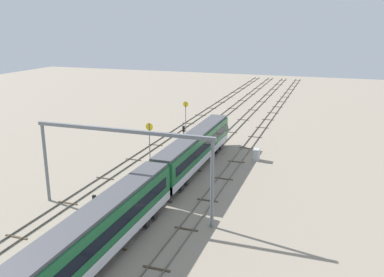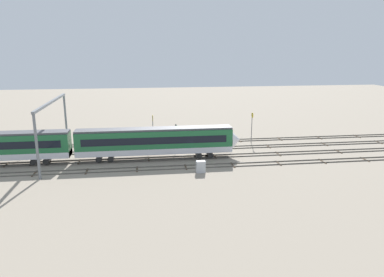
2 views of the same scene
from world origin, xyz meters
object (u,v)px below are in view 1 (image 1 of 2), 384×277
Objects in this scene: speed_sign_mid_trackside at (150,136)px; signal_light_trackside_departure at (95,209)px; relay_cabinet at (256,155)px; speed_sign_near_foreground at (186,112)px; overhead_gantry at (122,150)px; signal_light_trackside_approach at (184,137)px.

speed_sign_mid_trackside reaches higher than signal_light_trackside_departure.
speed_sign_mid_trackside is 15.63m from relay_cabinet.
signal_light_trackside_departure is (-38.69, -5.17, -1.01)m from speed_sign_near_foreground.
speed_sign_near_foreground is (33.50, 5.36, -3.16)m from overhead_gantry.
overhead_gantry is 34.07m from speed_sign_near_foreground.
relay_cabinet is at bearing -24.43° from overhead_gantry.
speed_sign_near_foreground is at bearing 18.86° from signal_light_trackside_approach.
speed_sign_near_foreground reaches higher than signal_light_trackside_departure.
relay_cabinet is (6.14, -14.04, -3.06)m from speed_sign_mid_trackside.
speed_sign_near_foreground is 1.16× the size of signal_light_trackside_approach.
speed_sign_mid_trackside is at bearing 15.20° from overhead_gantry.
speed_sign_near_foreground is at bearing 3.66° from speed_sign_mid_trackside.
signal_light_trackside_departure is (-20.68, -4.02, -1.19)m from speed_sign_mid_trackside.
speed_sign_near_foreground is 0.97× the size of speed_sign_mid_trackside.
overhead_gantry reaches higher than signal_light_trackside_departure.
relay_cabinet is at bearing -127.99° from speed_sign_near_foreground.
signal_light_trackside_approach is 2.91× the size of relay_cabinet.
relay_cabinet is (26.83, -10.02, -1.87)m from signal_light_trackside_departure.
signal_light_trackside_departure is (-5.19, 0.19, -4.16)m from overhead_gantry.
overhead_gantry reaches higher than speed_sign_mid_trackside.
speed_sign_mid_trackside reaches higher than speed_sign_near_foreground.
signal_light_trackside_approach is 1.19× the size of signal_light_trackside_departure.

